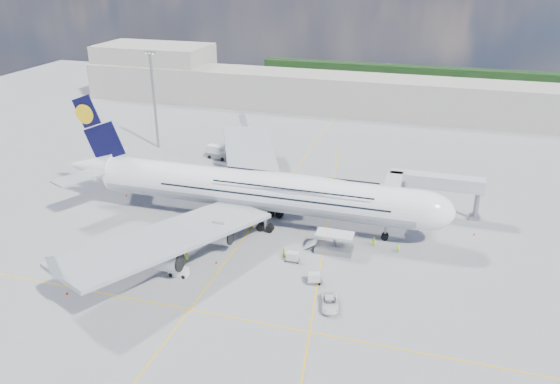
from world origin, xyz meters
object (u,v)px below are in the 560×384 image
(jet_bridge, at_px, (419,186))
(catering_truck_inner, at_px, (260,187))
(dolly_row_a, at_px, (157,255))
(crew_van, at_px, (284,252))
(cargo_loader, at_px, (333,245))
(catering_truck_outer, at_px, (218,153))
(cone_tail, at_px, (126,195))
(dolly_back, at_px, (127,255))
(service_van, at_px, (330,303))
(dolly_nose_far, at_px, (314,278))
(dolly_row_b, at_px, (138,258))
(cone_wing_right_inner, at_px, (216,262))
(dolly_nose_near, at_px, (292,256))
(crew_nose, at_px, (399,249))
(dolly_row_c, at_px, (178,226))
(cone_wing_right_outer, at_px, (67,293))
(crew_wing, at_px, (191,225))
(cone_wing_left_outer, at_px, (270,170))
(light_mast, at_px, (154,99))
(crew_loader, at_px, (374,242))
(cone_nose, at_px, (474,234))
(cone_wing_left_inner, at_px, (251,196))
(crew_tug, at_px, (187,257))
(baggage_tug, at_px, (179,271))
(airliner, at_px, (257,190))

(jet_bridge, relative_size, catering_truck_inner, 2.47)
(dolly_row_a, relative_size, crew_van, 2.09)
(cargo_loader, xyz_separation_m, crew_van, (-7.88, -4.05, -0.41))
(catering_truck_outer, distance_m, cone_tail, 29.31)
(dolly_back, relative_size, service_van, 0.61)
(service_van, bearing_deg, jet_bridge, 58.40)
(catering_truck_inner, bearing_deg, dolly_nose_far, -40.67)
(dolly_row_b, height_order, cone_wing_right_inner, dolly_row_b)
(cargo_loader, bearing_deg, dolly_nose_near, -139.13)
(crew_nose, bearing_deg, dolly_row_b, -174.55)
(dolly_row_c, xyz_separation_m, cone_wing_right_outer, (-7.13, -23.77, -0.84))
(dolly_back, bearing_deg, crew_wing, 80.24)
(catering_truck_outer, bearing_deg, cone_wing_left_outer, -9.14)
(cargo_loader, xyz_separation_m, catering_truck_outer, (-37.84, 38.35, 0.35))
(catering_truck_inner, relative_size, cone_tail, 13.28)
(dolly_row_c, height_order, catering_truck_outer, catering_truck_outer)
(light_mast, bearing_deg, dolly_nose_near, -42.94)
(crew_loader, bearing_deg, catering_truck_inner, 172.38)
(cone_nose, bearing_deg, dolly_back, -155.99)
(service_van, distance_m, crew_loader, 20.56)
(dolly_back, relative_size, catering_truck_outer, 0.55)
(catering_truck_inner, distance_m, cone_wing_right_inner, 28.93)
(dolly_row_a, height_order, cone_wing_right_inner, dolly_row_a)
(dolly_nose_near, xyz_separation_m, cone_nose, (29.99, 18.77, -0.64))
(cone_wing_left_inner, bearing_deg, cone_wing_left_outer, 92.62)
(dolly_back, relative_size, cone_wing_right_outer, 6.40)
(crew_tug, bearing_deg, dolly_row_a, 178.41)
(catering_truck_outer, height_order, cone_tail, catering_truck_outer)
(service_van, bearing_deg, light_mast, 120.40)
(light_mast, xyz_separation_m, cone_nose, (80.81, -28.52, -12.94))
(crew_nose, bearing_deg, light_mast, 135.70)
(light_mast, height_order, dolly_nose_far, light_mast)
(cargo_loader, distance_m, baggage_tug, 27.00)
(dolly_nose_near, height_order, cone_wing_right_outer, dolly_nose_near)
(dolly_row_a, distance_m, cone_wing_left_outer, 45.69)
(service_van, bearing_deg, cargo_loader, 84.66)
(airliner, distance_m, dolly_nose_near, 17.27)
(crew_van, xyz_separation_m, cone_wing_left_outer, (-14.55, 37.69, -0.57))
(airliner, distance_m, jet_bridge, 31.50)
(cone_wing_left_inner, bearing_deg, cargo_loader, -39.86)
(light_mast, height_order, dolly_row_b, light_mast)
(cargo_loader, relative_size, dolly_row_b, 2.43)
(crew_nose, relative_size, cone_wing_left_inner, 2.73)
(service_van, distance_m, cone_wing_right_inner, 22.10)
(airliner, xyz_separation_m, dolly_back, (-17.21, -19.25, -6.53))
(dolly_nose_far, bearing_deg, cone_wing_left_inner, 106.95)
(jet_bridge, xyz_separation_m, crew_loader, (-6.40, -14.21, -5.95))
(dolly_row_b, height_order, crew_van, crew_van)
(crew_nose, xyz_separation_m, crew_tug, (-34.27, -13.12, -0.02))
(crew_wing, distance_m, crew_tug, 11.90)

